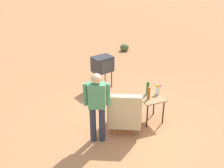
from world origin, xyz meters
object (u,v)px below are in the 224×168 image
object	(u,v)px
armchair	(124,113)
person_standing	(97,104)
side_table	(151,101)
bottle_wine_green	(148,88)
bottle_tall_amber	(149,93)
tv_on_stand	(102,64)
flower_vase	(158,89)

from	to	relation	value
armchair	person_standing	size ratio (longest dim) A/B	0.65
side_table	person_standing	xyz separation A→B (m)	(1.49, 0.26, 0.38)
person_standing	bottle_wine_green	world-z (taller)	person_standing
armchair	bottle_tall_amber	size ratio (longest dim) A/B	3.53
side_table	bottle_tall_amber	size ratio (longest dim) A/B	2.18
person_standing	tv_on_stand	bearing A→B (deg)	-112.47
side_table	tv_on_stand	distance (m)	2.30
person_standing	bottle_wine_green	size ratio (longest dim) A/B	5.12
person_standing	side_table	bearing A→B (deg)	-170.07
tv_on_stand	bottle_wine_green	bearing A→B (deg)	102.85
person_standing	armchair	bearing A→B (deg)	-171.61
armchair	side_table	bearing A→B (deg)	-168.74
tv_on_stand	flower_vase	size ratio (longest dim) A/B	3.89
tv_on_stand	flower_vase	distance (m)	2.24
tv_on_stand	bottle_wine_green	world-z (taller)	tv_on_stand
armchair	bottle_wine_green	size ratio (longest dim) A/B	3.31
flower_vase	armchair	bearing A→B (deg)	14.91
bottle_tall_amber	flower_vase	distance (m)	0.36
side_table	bottle_wine_green	size ratio (longest dim) A/B	2.05
tv_on_stand	armchair	bearing A→B (deg)	81.96
side_table	person_standing	distance (m)	1.56
bottle_wine_green	flower_vase	size ratio (longest dim) A/B	1.21
person_standing	bottle_tall_amber	size ratio (longest dim) A/B	5.47
person_standing	bottle_wine_green	distance (m)	1.58
tv_on_stand	side_table	bearing A→B (deg)	101.53
armchair	bottle_tall_amber	world-z (taller)	armchair
side_table	tv_on_stand	xyz separation A→B (m)	(0.46, -2.24, 0.23)
armchair	tv_on_stand	world-z (taller)	armchair
bottle_tall_amber	tv_on_stand	bearing A→B (deg)	-80.91
bottle_tall_amber	side_table	bearing A→B (deg)	-172.22
side_table	person_standing	size ratio (longest dim) A/B	0.40
person_standing	bottle_tall_amber	distance (m)	1.42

